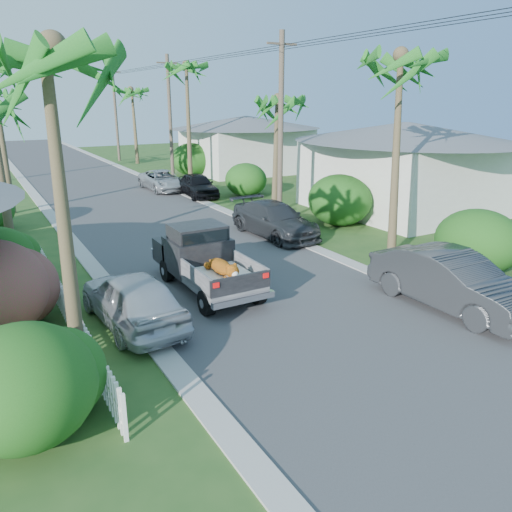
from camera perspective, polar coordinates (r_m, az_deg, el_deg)
ground at (r=12.60m, az=13.18°, el=-11.47°), size 120.00×120.00×0.00m
road at (r=34.31m, az=-16.44°, el=6.80°), size 8.00×100.00×0.02m
curb_left at (r=33.60m, az=-23.58°, el=5.86°), size 0.60×100.00×0.06m
curb_right at (r=35.53m, az=-9.67°, el=7.65°), size 0.60×100.00×0.06m
pickup_truck at (r=16.54m, az=-6.22°, el=-0.15°), size 1.98×5.12×2.06m
parked_car_rn at (r=15.87m, az=21.43°, el=-2.70°), size 1.97×5.22×1.70m
parked_car_rm at (r=22.68m, az=2.13°, el=4.14°), size 2.34×5.24×1.49m
parked_car_rf at (r=32.20m, az=-6.69°, el=8.02°), size 2.06×4.40×1.46m
parked_car_rd at (r=34.86m, az=-10.60°, el=8.46°), size 2.28×4.80×1.32m
parked_car_ln at (r=14.13m, az=-13.95°, el=-4.79°), size 2.14×4.63×1.54m
palm_l_a at (r=11.03m, az=-23.19°, el=21.01°), size 4.40×4.40×8.20m
palm_r_a at (r=19.81m, az=16.61°, el=20.97°), size 4.40×4.40×8.70m
palm_r_b at (r=27.02m, az=2.36°, el=17.44°), size 4.40×4.40×7.20m
palm_r_c at (r=36.70m, az=-7.98°, el=20.71°), size 4.40×4.40×9.40m
palm_r_d at (r=49.96m, az=-13.98°, el=17.94°), size 4.40×4.40×8.00m
shrub_l_a at (r=10.16m, az=-25.04°, el=-13.25°), size 2.60×2.86×2.20m
shrub_r_a at (r=19.46m, az=24.00°, el=1.54°), size 2.80×3.08×2.30m
shrub_r_b at (r=24.93m, az=9.52°, el=6.33°), size 3.00×3.30×2.50m
shrub_r_c at (r=32.17m, az=-1.17°, el=8.71°), size 2.60×2.86×2.10m
shrub_r_d at (r=41.30m, az=-7.36°, el=10.90°), size 3.20×3.52×2.60m
picket_fence at (r=14.58m, az=-20.69°, el=-5.87°), size 0.10×11.00×1.00m
house_right_near at (r=29.00m, az=16.46°, el=9.36°), size 8.00×9.00×4.80m
house_right_far at (r=43.38m, az=-1.17°, el=12.44°), size 9.00×8.00×4.60m
utility_pole_b at (r=24.83m, az=2.84°, el=14.30°), size 1.60×0.26×9.00m
utility_pole_c at (r=38.31m, az=-9.78°, el=15.24°), size 1.60×0.26×9.00m
utility_pole_d at (r=52.62m, az=-15.74°, el=15.43°), size 1.60×0.26×9.00m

